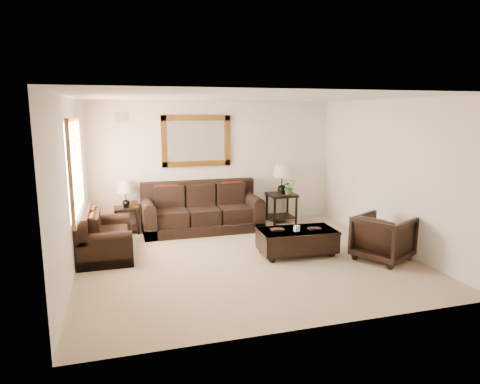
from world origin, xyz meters
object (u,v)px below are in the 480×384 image
object	(u,v)px
armchair	(383,236)
end_table_left	(126,199)
sofa	(202,213)
end_table_right	(282,184)
loveseat	(102,239)
coffee_table	(297,239)

from	to	relation	value
armchair	end_table_left	bearing A→B (deg)	26.75
sofa	end_table_right	xyz separation A→B (m)	(1.87, 0.14, 0.50)
end_table_left	armchair	bearing A→B (deg)	-35.46
sofa	loveseat	world-z (taller)	sofa
sofa	armchair	xyz separation A→B (m)	(2.57, -2.72, 0.06)
armchair	sofa	bearing A→B (deg)	15.55
loveseat	armchair	size ratio (longest dim) A/B	1.74
end_table_left	armchair	distance (m)	5.03
end_table_right	coffee_table	xyz separation A→B (m)	(-0.59, -2.21, -0.58)
loveseat	coffee_table	bearing A→B (deg)	-105.08
loveseat	end_table_right	world-z (taller)	end_table_right
end_table_right	coffee_table	bearing A→B (deg)	-104.93
coffee_table	loveseat	bearing A→B (deg)	167.75
sofa	end_table_right	size ratio (longest dim) A/B	1.87
loveseat	end_table_right	bearing A→B (deg)	-70.85
end_table_right	coffee_table	distance (m)	2.36
end_table_right	armchair	distance (m)	2.98
end_table_left	end_table_right	distance (m)	3.40
end_table_right	sofa	bearing A→B (deg)	-175.61
end_table_left	coffee_table	bearing A→B (deg)	-38.94
sofa	loveseat	bearing A→B (deg)	-148.93
coffee_table	end_table_left	bearing A→B (deg)	143.89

